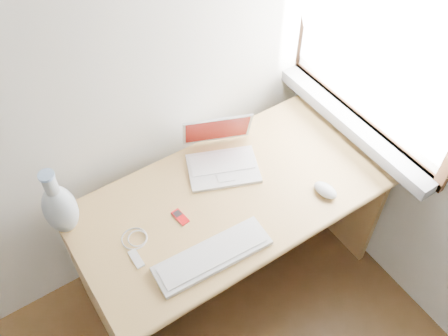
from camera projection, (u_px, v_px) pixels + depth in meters
window at (380, 31)px, 1.94m from camera, size 0.11×0.99×1.10m
desk at (220, 210)px, 2.32m from camera, size 1.35×0.67×0.71m
laptop at (218, 157)px, 2.20m from camera, size 0.37×0.36×0.21m
external_keyboard at (213, 255)px, 1.92m from camera, size 0.47×0.17×0.02m
mouse at (325, 190)px, 2.12m from camera, size 0.09×0.12×0.04m
ipod at (180, 217)px, 2.05m from camera, size 0.05×0.09×0.01m
cable_coil at (134, 238)px, 1.98m from camera, size 0.11×0.11×0.01m
remote at (136, 259)px, 1.92m from camera, size 0.03×0.09×0.01m
vase at (60, 208)px, 1.91m from camera, size 0.13×0.13×0.34m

